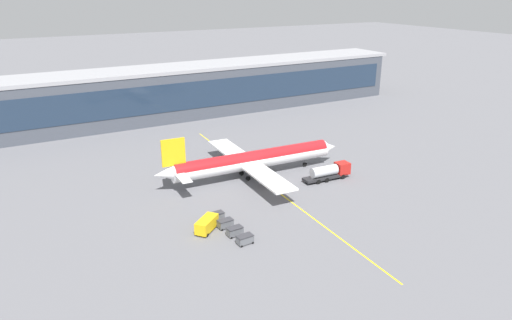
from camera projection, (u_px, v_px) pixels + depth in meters
ground_plane at (265, 188)px, 96.62m from camera, size 700.00×700.00×0.00m
apron_lead_in_line at (267, 184)px, 98.93m from camera, size 3.46×79.95×0.01m
terminal_building at (160, 93)px, 145.40m from camera, size 168.73×17.22×15.66m
main_airliner at (253, 160)px, 101.42m from camera, size 43.16×34.31×11.04m
fuel_tanker at (330, 172)px, 100.67m from camera, size 10.91×3.09×3.25m
crew_van at (207, 224)px, 79.52m from camera, size 5.19×4.80×2.30m
baggage_cart_0 at (245, 239)px, 75.66m from camera, size 2.74×1.77×1.48m
baggage_cart_1 at (235, 231)px, 78.19m from camera, size 2.74×1.77×1.48m
baggage_cart_2 at (225, 223)px, 80.71m from camera, size 2.74×1.77×1.48m
baggage_cart_3 at (216, 216)px, 83.23m from camera, size 2.74×1.77×1.48m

